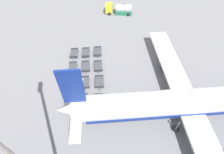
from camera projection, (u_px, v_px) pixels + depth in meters
name	position (u px, v px, depth m)	size (l,w,h in m)	color
ground_plane	(158.00, 61.00, 38.96)	(500.00, 500.00, 0.00)	gray
airplane	(195.00, 102.00, 27.84)	(40.06, 44.60, 12.19)	white
fuel_tanker_primary	(120.00, 9.00, 51.73)	(4.72, 8.16, 2.99)	yellow
baggage_dolly_row_near_col_a	(74.00, 53.00, 39.84)	(3.69, 2.06, 0.92)	#424449
baggage_dolly_row_near_col_b	(73.00, 68.00, 36.84)	(3.65, 1.90, 0.92)	#424449
baggage_dolly_row_near_col_c	(70.00, 84.00, 33.88)	(3.67, 1.94, 0.92)	#424449
baggage_dolly_row_near_col_d	(69.00, 103.00, 31.04)	(3.64, 1.86, 0.92)	#424449
baggage_dolly_row_mid_a_col_a	(86.00, 53.00, 39.97)	(3.68, 2.01, 0.92)	#424449
baggage_dolly_row_mid_a_col_b	(86.00, 67.00, 37.03)	(3.65, 1.90, 0.92)	#424449
baggage_dolly_row_mid_a_col_c	(85.00, 83.00, 34.14)	(3.66, 1.92, 0.92)	#424449
baggage_dolly_row_mid_a_col_d	(84.00, 102.00, 31.24)	(3.64, 1.87, 0.92)	#424449
baggage_dolly_row_mid_b_col_a	(98.00, 52.00, 40.22)	(3.69, 2.03, 0.92)	#424449
baggage_dolly_row_mid_b_col_b	(98.00, 66.00, 37.10)	(3.66, 1.92, 0.92)	#424449
baggage_dolly_row_mid_b_col_c	(99.00, 82.00, 34.25)	(3.68, 2.00, 0.92)	#424449
baggage_dolly_row_mid_b_col_d	(99.00, 101.00, 31.28)	(3.70, 2.07, 0.92)	#424449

